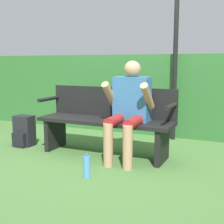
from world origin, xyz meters
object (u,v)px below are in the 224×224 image
object	(u,v)px
backpack	(24,132)
signpost	(176,45)
person_seated	(129,105)
water_bottle	(87,166)
park_bench	(107,120)

from	to	relation	value
backpack	signpost	xyz separation A→B (m)	(1.84, 1.25, 1.22)
person_seated	water_bottle	world-z (taller)	person_seated
park_bench	water_bottle	size ratio (longest dim) A/B	7.07
signpost	park_bench	bearing A→B (deg)	-118.33
park_bench	signpost	bearing A→B (deg)	61.67
park_bench	water_bottle	xyz separation A→B (m)	(0.18, -0.86, -0.33)
backpack	signpost	size ratio (longest dim) A/B	0.17
person_seated	backpack	size ratio (longest dim) A/B	2.77
park_bench	person_seated	xyz separation A→B (m)	(0.35, -0.11, 0.22)
backpack	water_bottle	size ratio (longest dim) A/B	1.75
park_bench	backpack	world-z (taller)	park_bench
park_bench	backpack	xyz separation A→B (m)	(-1.24, -0.14, -0.25)
person_seated	signpost	world-z (taller)	signpost
water_bottle	signpost	world-z (taller)	signpost
park_bench	backpack	distance (m)	1.28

